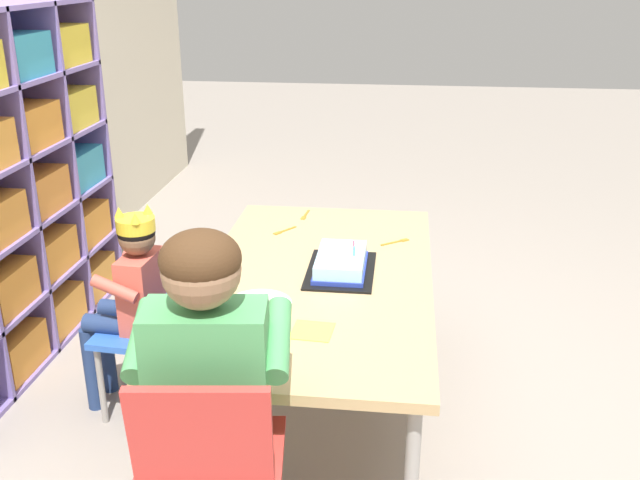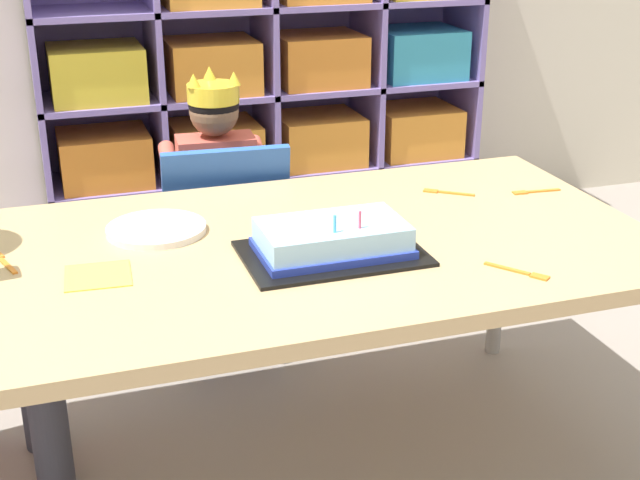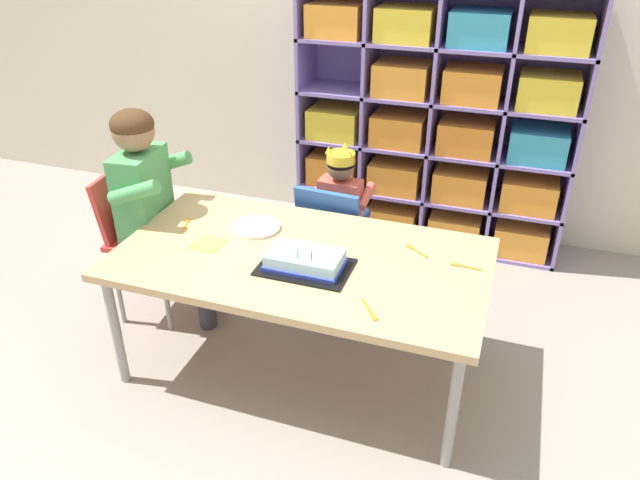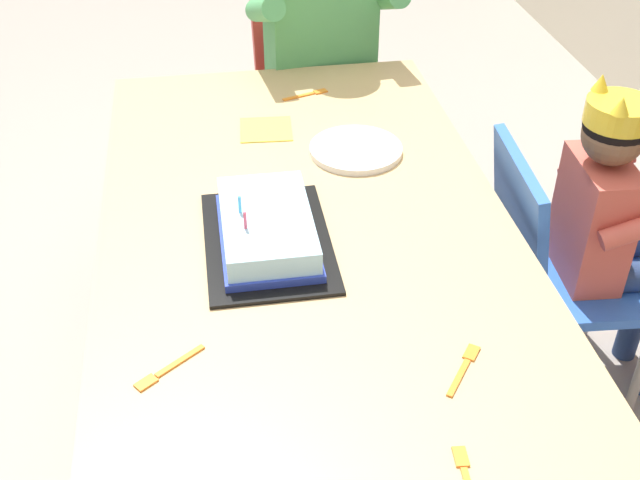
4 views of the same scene
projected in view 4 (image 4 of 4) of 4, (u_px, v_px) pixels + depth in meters
ground at (310, 416)px, 1.94m from camera, size 16.00×16.00×0.00m
activity_table at (307, 241)px, 1.62m from camera, size 1.53×0.83×0.57m
classroom_chair_blue at (552, 262)px, 1.82m from camera, size 0.38×0.39×0.66m
child_with_crown at (613, 214)px, 1.75m from camera, size 0.31×0.31×0.82m
classroom_chair_adult_side at (315, 81)px, 2.41m from camera, size 0.37×0.40×0.74m
adult_helper_seated at (326, 34)px, 2.20m from camera, size 0.45×0.43×1.06m
birthday_cake_on_tray at (267, 231)px, 1.53m from camera, size 0.36×0.24×0.11m
paper_plate_stack at (356, 150)px, 1.83m from camera, size 0.21×0.21×0.01m
paper_napkin_square at (266, 129)px, 1.92m from camera, size 0.13×0.13×0.00m
fork_by_napkin at (466, 477)px, 1.10m from camera, size 0.12×0.03×0.00m
fork_scattered_mid_table at (166, 370)px, 1.27m from camera, size 0.09×0.12×0.00m
fork_at_table_front_edge at (308, 94)px, 2.08m from camera, size 0.05×0.12×0.00m
fork_near_cake_tray at (464, 366)px, 1.27m from camera, size 0.11×0.09×0.00m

